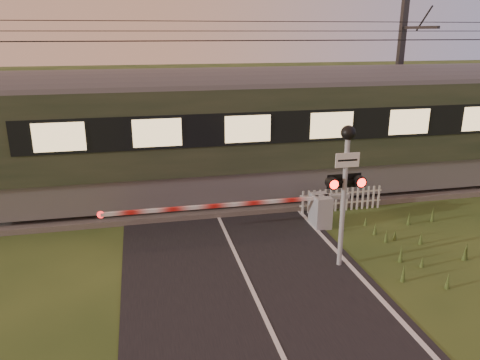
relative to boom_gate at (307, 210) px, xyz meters
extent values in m
plane|color=#223B16|center=(-2.53, -3.55, -0.57)|extent=(160.00, 160.00, 0.00)
cube|color=black|center=(-2.53, -3.55, -0.56)|extent=(6.00, 140.00, 0.02)
cube|color=#47423D|center=(-2.53, 2.95, -0.51)|extent=(140.00, 3.40, 0.24)
cube|color=slate|center=(-2.53, 2.23, -0.31)|extent=(140.00, 0.08, 0.14)
cube|color=slate|center=(-2.53, 3.67, -0.31)|extent=(140.00, 0.08, 0.14)
cube|color=#2D2116|center=(-2.53, 2.95, -0.38)|extent=(0.24, 2.20, 0.06)
cylinder|color=black|center=(-2.53, 2.65, 4.93)|extent=(120.00, 0.02, 0.02)
cylinder|color=black|center=(-2.53, 3.25, 4.93)|extent=(120.00, 0.02, 0.02)
cylinder|color=black|center=(-2.53, 2.95, 5.53)|extent=(120.00, 0.02, 0.02)
cylinder|color=black|center=(-2.53, 2.95, 5.23)|extent=(120.00, 0.02, 0.02)
cube|color=slate|center=(1.24, 2.95, 0.29)|extent=(21.73, 2.88, 1.08)
cube|color=#233020|center=(1.24, 2.95, 2.18)|extent=(22.63, 3.13, 2.69)
cylinder|color=#4C4C4F|center=(1.24, 2.95, 3.53)|extent=(22.63, 1.09, 1.09)
cube|color=#FFD893|center=(1.24, 1.35, 2.32)|extent=(19.46, 0.04, 0.84)
cube|color=gray|center=(0.45, 0.00, -0.07)|extent=(0.50, 0.77, 1.00)
cylinder|color=gray|center=(0.31, 0.00, -0.07)|extent=(0.11, 0.11, 1.00)
cube|color=gray|center=(0.95, 0.00, 0.35)|extent=(0.82, 0.15, 0.15)
cube|color=red|center=(-2.88, 0.00, 0.35)|extent=(6.38, 0.10, 0.10)
cylinder|color=red|center=(-6.07, 0.00, 0.35)|extent=(0.20, 0.04, 0.20)
cylinder|color=gray|center=(-0.03, -2.54, 1.10)|extent=(0.12, 0.12, 3.34)
cube|color=white|center=(-0.03, -2.60, 2.26)|extent=(0.61, 0.03, 0.36)
sphere|color=black|center=(-0.03, -2.54, 2.92)|extent=(0.36, 0.36, 0.36)
cube|color=black|center=(-0.03, -2.54, 1.71)|extent=(0.83, 0.07, 0.07)
cylinder|color=#FF140C|center=(-0.38, -2.72, 1.71)|extent=(0.22, 0.02, 0.22)
cylinder|color=#FF140C|center=(0.33, -2.72, 1.71)|extent=(0.22, 0.02, 0.22)
cube|color=black|center=(-0.03, -2.49, 1.71)|extent=(0.89, 0.02, 0.36)
cube|color=silver|center=(1.62, 1.08, -0.31)|extent=(2.92, 0.04, 0.05)
cube|color=silver|center=(1.62, 1.08, 0.05)|extent=(2.92, 0.04, 0.05)
cube|color=#2D2D30|center=(5.77, 5.25, 3.13)|extent=(0.23, 0.23, 7.41)
cube|color=#2D2D30|center=(5.77, 4.10, 5.35)|extent=(0.11, 2.40, 0.11)
camera|label=1|loc=(-4.87, -12.63, 5.22)|focal=35.00mm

